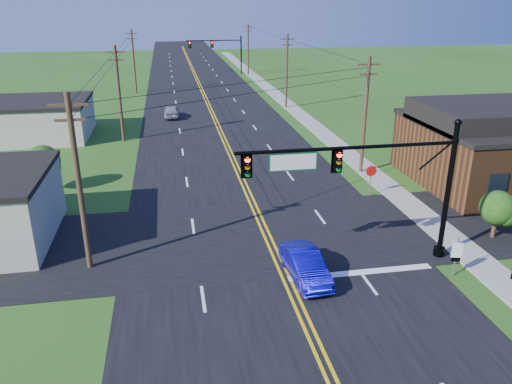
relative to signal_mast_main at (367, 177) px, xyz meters
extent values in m
plane|color=#2A4C15|center=(-4.34, -8.00, -4.75)|extent=(260.00, 260.00, 0.00)
cube|color=black|center=(-4.34, 42.00, -4.73)|extent=(16.00, 220.00, 0.04)
cube|color=black|center=(-4.34, 4.00, -4.73)|extent=(70.00, 10.00, 0.04)
cube|color=gray|center=(6.16, 32.00, -4.71)|extent=(2.00, 160.00, 0.08)
cylinder|color=black|center=(4.46, 0.00, -1.15)|extent=(0.28, 0.28, 7.20)
cylinder|color=black|center=(4.46, 0.00, -4.50)|extent=(0.60, 0.60, 0.50)
sphere|color=black|center=(4.46, 0.00, 2.55)|extent=(0.36, 0.36, 0.36)
cylinder|color=black|center=(-1.04, 0.00, 1.55)|extent=(11.00, 0.18, 0.18)
cube|color=#05601C|center=(-3.74, 0.00, 1.00)|extent=(2.30, 0.06, 0.85)
cylinder|color=black|center=(4.46, 72.00, -1.15)|extent=(0.28, 0.28, 7.20)
cylinder|color=black|center=(4.46, 72.00, -4.50)|extent=(0.60, 0.60, 0.50)
sphere|color=black|center=(4.46, 72.00, 2.55)|extent=(0.36, 0.36, 0.36)
cylinder|color=black|center=(-0.54, 72.00, 1.25)|extent=(10.00, 0.18, 0.18)
cube|color=#05601C|center=(-3.74, 72.00, 0.70)|extent=(2.30, 0.06, 0.85)
cube|color=beige|center=(-23.34, 30.00, -3.05)|extent=(12.00, 9.00, 3.40)
cube|color=black|center=(-23.34, 30.00, -1.20)|extent=(12.20, 9.20, 0.30)
cylinder|color=#342817|center=(-13.84, 2.00, -0.25)|extent=(0.28, 0.28, 9.00)
cube|color=#342817|center=(-13.84, 2.00, 3.65)|extent=(1.80, 0.12, 0.12)
cube|color=#342817|center=(-13.84, 2.00, 2.95)|extent=(1.40, 0.12, 0.12)
cylinder|color=#342817|center=(-13.84, 27.00, -0.25)|extent=(0.28, 0.28, 9.00)
cube|color=#342817|center=(-13.84, 27.00, 3.65)|extent=(1.80, 0.12, 0.12)
cube|color=#342817|center=(-13.84, 27.00, 2.95)|extent=(1.40, 0.12, 0.12)
cylinder|color=#342817|center=(-13.84, 54.00, -0.25)|extent=(0.28, 0.28, 9.00)
cube|color=#342817|center=(-13.84, 54.00, 3.65)|extent=(1.80, 0.12, 0.12)
cube|color=#342817|center=(-13.84, 54.00, 2.95)|extent=(1.40, 0.12, 0.12)
cylinder|color=#342817|center=(5.46, 14.00, -0.25)|extent=(0.28, 0.28, 9.00)
cube|color=#342817|center=(5.46, 14.00, 3.65)|extent=(1.80, 0.12, 0.12)
cube|color=#342817|center=(5.46, 14.00, 2.95)|extent=(1.40, 0.12, 0.12)
cylinder|color=#342817|center=(5.46, 40.00, -0.25)|extent=(0.28, 0.28, 9.00)
cube|color=#342817|center=(5.46, 40.00, 3.65)|extent=(1.80, 0.12, 0.12)
cube|color=#342817|center=(5.46, 40.00, 2.95)|extent=(1.40, 0.12, 0.12)
cylinder|color=#342817|center=(5.46, 70.00, -0.25)|extent=(0.28, 0.28, 9.00)
cube|color=#342817|center=(5.46, 70.00, 3.65)|extent=(1.80, 0.12, 0.12)
cube|color=#342817|center=(5.46, 70.00, 2.95)|extent=(1.40, 0.12, 0.12)
cylinder|color=#342817|center=(11.66, 18.00, -3.83)|extent=(0.24, 0.24, 1.85)
sphere|color=#1A3F0F|center=(11.66, 18.00, -2.15)|extent=(3.00, 3.00, 3.00)
cylinder|color=#342817|center=(8.66, 1.50, -4.09)|extent=(0.24, 0.24, 1.32)
sphere|color=#1A3F0F|center=(8.66, 1.50, -2.89)|extent=(2.00, 2.00, 2.00)
cylinder|color=#342817|center=(-18.34, 14.00, -3.98)|extent=(0.24, 0.24, 1.54)
sphere|color=#1A3F0F|center=(-18.34, 14.00, -2.58)|extent=(2.40, 2.40, 2.40)
imported|color=#0A0799|center=(-3.26, -1.00, -4.04)|extent=(1.79, 4.38, 1.41)
imported|color=#B5B5BA|center=(-9.06, 36.58, -4.03)|extent=(1.71, 4.22, 1.44)
cylinder|color=slate|center=(4.12, -2.02, -3.69)|extent=(0.08, 0.08, 2.12)
cube|color=white|center=(4.12, -2.05, -3.07)|extent=(0.52, 0.15, 0.29)
cube|color=white|center=(4.12, -2.05, -3.45)|extent=(0.52, 0.15, 0.53)
cube|color=black|center=(4.12, -2.05, -3.84)|extent=(0.43, 0.13, 0.21)
cylinder|color=slate|center=(4.16, 9.00, -3.70)|extent=(0.07, 0.07, 2.09)
cylinder|color=red|center=(4.16, 8.97, -2.91)|extent=(0.80, 0.06, 0.80)
camera|label=1|loc=(-9.36, -21.70, 8.11)|focal=35.00mm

